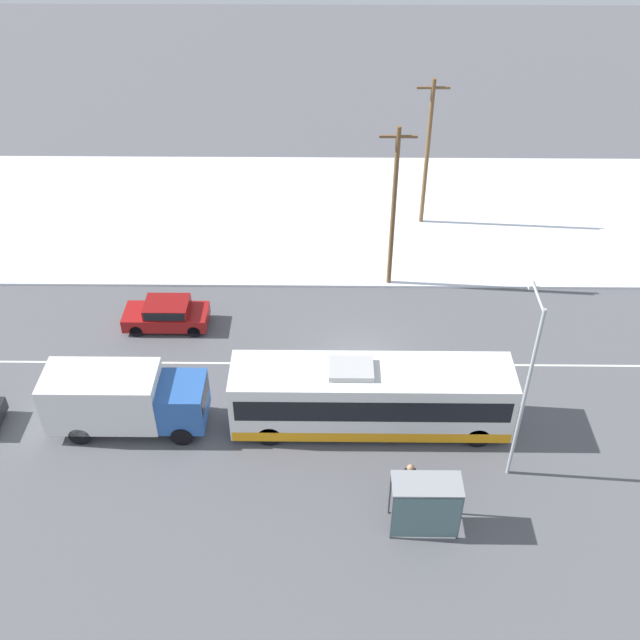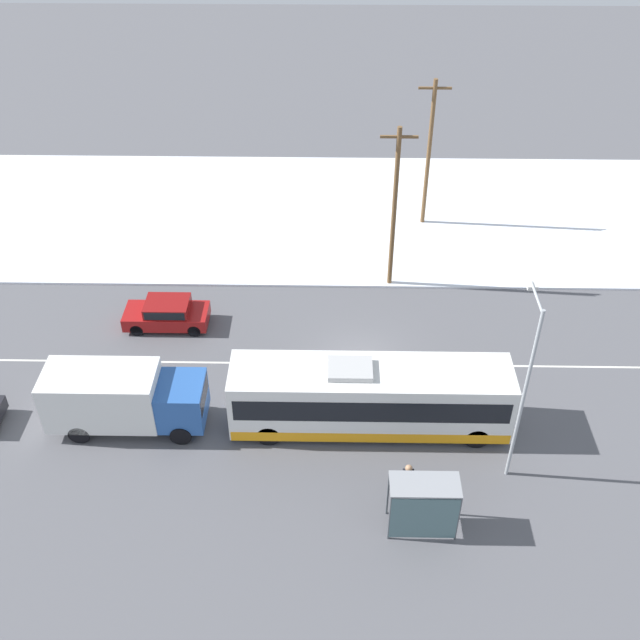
{
  "view_description": "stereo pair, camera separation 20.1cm",
  "coord_description": "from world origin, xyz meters",
  "px_view_note": "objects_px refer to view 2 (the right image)",
  "views": [
    {
      "loc": [
        -1.59,
        -26.39,
        23.16
      ],
      "look_at": [
        -1.88,
        1.55,
        1.4
      ],
      "focal_mm": 42.0,
      "sensor_mm": 36.0,
      "label": 1
    },
    {
      "loc": [
        -1.39,
        -26.39,
        23.16
      ],
      "look_at": [
        -1.88,
        1.55,
        1.4
      ],
      "focal_mm": 42.0,
      "sensor_mm": 36.0,
      "label": 2
    }
  ],
  "objects_px": {
    "streetlamp": "(525,373)",
    "utility_pole_snowlot": "(429,153)",
    "bus_shelter": "(424,503)",
    "city_bus": "(370,397)",
    "utility_pole_roadside": "(394,208)",
    "pedestrian_at_stop": "(408,478)",
    "sedan_car": "(167,313)",
    "box_truck": "(122,397)"
  },
  "relations": [
    {
      "from": "utility_pole_roadside",
      "to": "bus_shelter",
      "type": "bearing_deg",
      "value": -89.0
    },
    {
      "from": "box_truck",
      "to": "bus_shelter",
      "type": "distance_m",
      "value": 13.16
    },
    {
      "from": "pedestrian_at_stop",
      "to": "utility_pole_roadside",
      "type": "xyz_separation_m",
      "value": [
        0.14,
        14.25,
        3.59
      ]
    },
    {
      "from": "streetlamp",
      "to": "utility_pole_snowlot",
      "type": "height_order",
      "value": "utility_pole_snowlot"
    },
    {
      "from": "city_bus",
      "to": "utility_pole_roadside",
      "type": "height_order",
      "value": "utility_pole_roadside"
    },
    {
      "from": "city_bus",
      "to": "utility_pole_snowlot",
      "type": "height_order",
      "value": "utility_pole_snowlot"
    },
    {
      "from": "city_bus",
      "to": "bus_shelter",
      "type": "bearing_deg",
      "value": -72.36
    },
    {
      "from": "bus_shelter",
      "to": "streetlamp",
      "type": "xyz_separation_m",
      "value": [
        3.67,
        3.23,
        3.38
      ]
    },
    {
      "from": "utility_pole_roadside",
      "to": "utility_pole_snowlot",
      "type": "xyz_separation_m",
      "value": [
        2.35,
        6.43,
        -0.04
      ]
    },
    {
      "from": "streetlamp",
      "to": "utility_pole_snowlot",
      "type": "xyz_separation_m",
      "value": [
        -1.59,
        19.12,
        -0.43
      ]
    },
    {
      "from": "bus_shelter",
      "to": "pedestrian_at_stop",
      "type": "bearing_deg",
      "value": 103.95
    },
    {
      "from": "bus_shelter",
      "to": "utility_pole_roadside",
      "type": "distance_m",
      "value": 16.2
    },
    {
      "from": "city_bus",
      "to": "bus_shelter",
      "type": "relative_size",
      "value": 4.59
    },
    {
      "from": "box_truck",
      "to": "streetlamp",
      "type": "xyz_separation_m",
      "value": [
        15.7,
        -2.08,
        3.46
      ]
    },
    {
      "from": "bus_shelter",
      "to": "streetlamp",
      "type": "height_order",
      "value": "streetlamp"
    },
    {
      "from": "sedan_car",
      "to": "utility_pole_roadside",
      "type": "xyz_separation_m",
      "value": [
        11.21,
        3.77,
        3.87
      ]
    },
    {
      "from": "utility_pole_snowlot",
      "to": "city_bus",
      "type": "bearing_deg",
      "value": -102.72
    },
    {
      "from": "pedestrian_at_stop",
      "to": "bus_shelter",
      "type": "relative_size",
      "value": 0.69
    },
    {
      "from": "sedan_car",
      "to": "utility_pole_roadside",
      "type": "relative_size",
      "value": 0.46
    },
    {
      "from": "city_bus",
      "to": "streetlamp",
      "type": "height_order",
      "value": "streetlamp"
    },
    {
      "from": "box_truck",
      "to": "sedan_car",
      "type": "xyz_separation_m",
      "value": [
        0.55,
        6.84,
        -0.8
      ]
    },
    {
      "from": "utility_pole_snowlot",
      "to": "utility_pole_roadside",
      "type": "bearing_deg",
      "value": -110.08
    },
    {
      "from": "city_bus",
      "to": "utility_pole_roadside",
      "type": "xyz_separation_m",
      "value": [
        1.46,
        10.46,
        3.05
      ]
    },
    {
      "from": "sedan_car",
      "to": "bus_shelter",
      "type": "bearing_deg",
      "value": 133.39
    },
    {
      "from": "city_bus",
      "to": "sedan_car",
      "type": "relative_size",
      "value": 2.81
    },
    {
      "from": "utility_pole_roadside",
      "to": "sedan_car",
      "type": "bearing_deg",
      "value": -161.42
    },
    {
      "from": "box_truck",
      "to": "pedestrian_at_stop",
      "type": "xyz_separation_m",
      "value": [
        11.62,
        -3.64,
        -0.52
      ]
    },
    {
      "from": "city_bus",
      "to": "streetlamp",
      "type": "distance_m",
      "value": 6.78
    },
    {
      "from": "city_bus",
      "to": "streetlamp",
      "type": "xyz_separation_m",
      "value": [
        5.4,
        -2.23,
        3.44
      ]
    },
    {
      "from": "box_truck",
      "to": "pedestrian_at_stop",
      "type": "relative_size",
      "value": 3.78
    },
    {
      "from": "bus_shelter",
      "to": "utility_pole_snowlot",
      "type": "relative_size",
      "value": 0.28
    },
    {
      "from": "city_bus",
      "to": "pedestrian_at_stop",
      "type": "height_order",
      "value": "city_bus"
    },
    {
      "from": "box_truck",
      "to": "pedestrian_at_stop",
      "type": "bearing_deg",
      "value": -17.38
    },
    {
      "from": "streetlamp",
      "to": "bus_shelter",
      "type": "bearing_deg",
      "value": -138.64
    },
    {
      "from": "bus_shelter",
      "to": "utility_pole_roadside",
      "type": "relative_size",
      "value": 0.28
    },
    {
      "from": "city_bus",
      "to": "utility_pole_snowlot",
      "type": "distance_m",
      "value": 17.57
    },
    {
      "from": "box_truck",
      "to": "sedan_car",
      "type": "height_order",
      "value": "box_truck"
    },
    {
      "from": "city_bus",
      "to": "utility_pole_roadside",
      "type": "distance_m",
      "value": 10.99
    },
    {
      "from": "sedan_car",
      "to": "utility_pole_snowlot",
      "type": "relative_size",
      "value": 0.46
    },
    {
      "from": "box_truck",
      "to": "bus_shelter",
      "type": "height_order",
      "value": "box_truck"
    },
    {
      "from": "box_truck",
      "to": "utility_pole_snowlot",
      "type": "height_order",
      "value": "utility_pole_snowlot"
    },
    {
      "from": "pedestrian_at_stop",
      "to": "bus_shelter",
      "type": "xyz_separation_m",
      "value": [
        0.41,
        -1.67,
        0.6
      ]
    }
  ]
}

